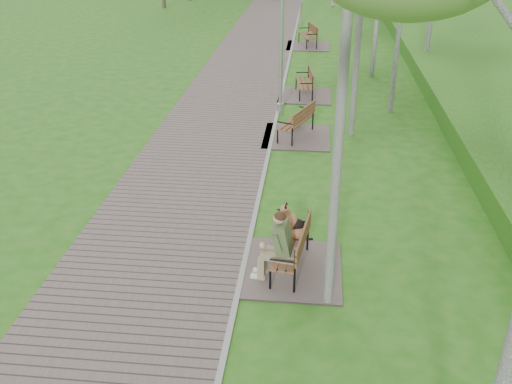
% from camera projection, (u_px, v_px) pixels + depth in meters
% --- Properties ---
extents(walkway, '(3.50, 67.00, 0.04)m').
position_uv_depth(walkway, '(247.00, 65.00, 24.25)').
color(walkway, '#6A5B56').
rests_on(walkway, ground).
extents(kerb, '(0.10, 67.00, 0.05)m').
position_uv_depth(kerb, '(288.00, 66.00, 24.08)').
color(kerb, '#999993').
rests_on(kerb, ground).
extents(bench_main, '(1.83, 2.04, 1.60)m').
position_uv_depth(bench_main, '(287.00, 250.00, 10.38)').
color(bench_main, '#6A5B56').
rests_on(bench_main, ground).
extents(bench_second, '(1.92, 2.14, 1.18)m').
position_uv_depth(bench_second, '(296.00, 130.00, 16.59)').
color(bench_second, '#6A5B56').
rests_on(bench_second, ground).
extents(bench_third, '(1.86, 2.06, 1.14)m').
position_uv_depth(bench_third, '(304.00, 90.00, 20.23)').
color(bench_third, '#6A5B56').
rests_on(bench_third, ground).
extents(bench_far, '(2.04, 2.27, 1.25)m').
position_uv_depth(bench_far, '(308.00, 41.00, 27.39)').
color(bench_far, '#6A5B56').
rests_on(bench_far, ground).
extents(lamp_post_second, '(0.21, 0.21, 5.32)m').
position_uv_depth(lamp_post_second, '(282.00, 36.00, 17.57)').
color(lamp_post_second, '#A2A4AA').
rests_on(lamp_post_second, ground).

